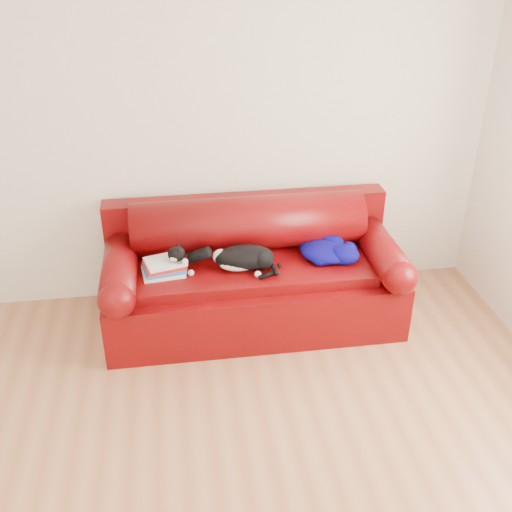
{
  "coord_description": "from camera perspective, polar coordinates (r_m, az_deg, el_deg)",
  "views": [
    {
      "loc": [
        -0.12,
        -2.18,
        2.61
      ],
      "look_at": [
        0.4,
        1.35,
        0.62
      ],
      "focal_mm": 42.0,
      "sensor_mm": 36.0,
      "label": 1
    }
  ],
  "objects": [
    {
      "name": "cat",
      "position": [
        4.14,
        -1.24,
        -0.21
      ],
      "size": [
        0.56,
        0.35,
        0.21
      ],
      "rotation": [
        0.0,
        0.0,
        -0.35
      ],
      "color": "black",
      "rests_on": "sofa_base"
    },
    {
      "name": "sofa_back",
      "position": [
        4.46,
        -0.74,
        1.49
      ],
      "size": [
        2.1,
        1.01,
        0.88
      ],
      "color": "#390203",
      "rests_on": "ground"
    },
    {
      "name": "sofa_base",
      "position": [
        4.41,
        -0.28,
        -3.47
      ],
      "size": [
        2.1,
        0.9,
        0.5
      ],
      "color": "#390203",
      "rests_on": "ground"
    },
    {
      "name": "room_shell",
      "position": [
        2.4,
        -1.92,
        5.97
      ],
      "size": [
        4.52,
        4.02,
        2.61
      ],
      "color": "beige",
      "rests_on": "ground"
    },
    {
      "name": "blanket",
      "position": [
        4.32,
        6.87,
        0.54
      ],
      "size": [
        0.46,
        0.44,
        0.14
      ],
      "rotation": [
        0.0,
        0.0,
        -0.29
      ],
      "color": "#03024E",
      "rests_on": "sofa_base"
    },
    {
      "name": "book_stack",
      "position": [
        4.15,
        -8.73,
        -1.03
      ],
      "size": [
        0.31,
        0.26,
        0.1
      ],
      "rotation": [
        0.0,
        0.0,
        0.19
      ],
      "color": "silver",
      "rests_on": "sofa_base"
    },
    {
      "name": "ground",
      "position": [
        3.4,
        -3.61,
        -21.05
      ],
      "size": [
        4.5,
        4.5,
        0.0
      ],
      "primitive_type": "plane",
      "color": "#905839",
      "rests_on": "ground"
    }
  ]
}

